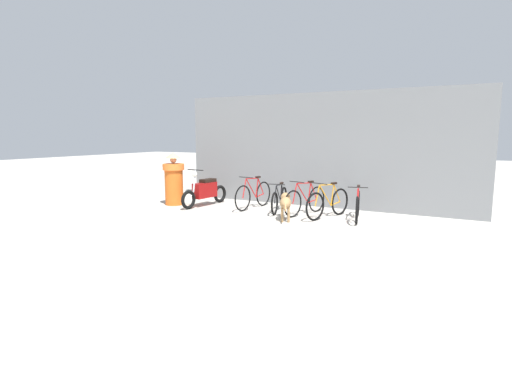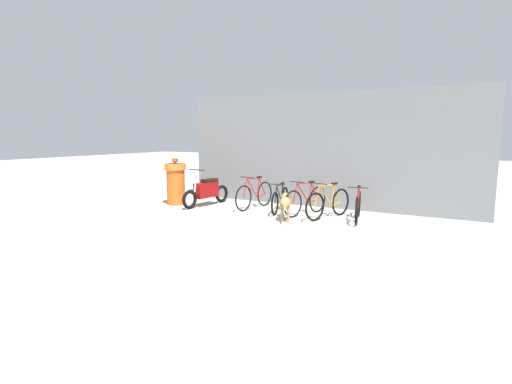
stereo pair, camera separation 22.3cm
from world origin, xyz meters
The scene contains 10 objects.
ground_plane centered at (0.00, 0.00, 0.00)m, with size 60.00×60.00×0.00m, color #ADA89E.
shop_wall_back centered at (0.00, 3.46, 1.62)m, with size 8.63×0.20×3.24m.
bicycle_0 centered at (-1.54, 2.26, 0.38)m, with size 0.46×1.72×0.93m.
bicycle_1 centered at (-0.71, 2.20, 0.33)m, with size 0.48×1.63×0.80m.
bicycle_2 centered at (0.06, 2.13, 0.37)m, with size 0.58×1.64×0.90m.
bicycle_3 centered at (0.71, 2.01, 0.37)m, with size 0.63×1.65×0.91m.
bicycle_4 centered at (1.43, 2.11, 0.35)m, with size 0.50×1.66×0.86m.
motorcycle centered at (-3.00, 1.98, 0.43)m, with size 0.58×1.90×1.09m.
stray_dog centered at (-0.13, 1.29, 0.43)m, with size 0.58×1.09×0.63m.
person_in_robes centered at (-3.92, 1.71, 0.76)m, with size 0.87×0.87×1.55m.
Camera 1 is at (3.73, -7.49, 2.06)m, focal length 28.00 mm.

